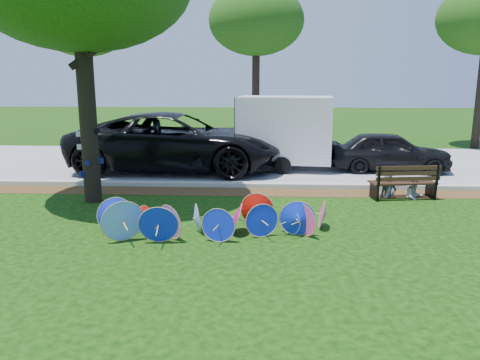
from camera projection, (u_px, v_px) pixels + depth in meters
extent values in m
plane|color=black|center=(209.00, 247.00, 9.01)|extent=(90.00, 90.00, 0.00)
cube|color=#472D16|center=(227.00, 192.00, 13.41)|extent=(90.00, 1.00, 0.01)
cube|color=#B7B5AD|center=(229.00, 185.00, 14.08)|extent=(90.00, 0.30, 0.12)
cube|color=gray|center=(237.00, 162.00, 18.14)|extent=(90.00, 8.00, 0.01)
cylinder|color=black|center=(88.00, 111.00, 11.89)|extent=(0.44, 0.44, 4.77)
cone|color=pink|center=(172.00, 222.00, 9.42)|extent=(0.67, 0.60, 0.74)
cone|color=#0F2ADC|center=(261.00, 220.00, 9.56)|extent=(0.70, 0.35, 0.71)
cone|color=#689EFF|center=(122.00, 220.00, 9.28)|extent=(0.88, 0.63, 0.87)
cone|color=#0F2ADC|center=(116.00, 216.00, 9.74)|extent=(0.79, 0.45, 0.78)
cone|color=#689EFF|center=(196.00, 218.00, 9.85)|extent=(0.32, 0.64, 0.63)
cone|color=#0F2ADC|center=(219.00, 225.00, 9.27)|extent=(0.70, 0.23, 0.70)
cone|color=#F64B99|center=(324.00, 214.00, 10.10)|extent=(0.22, 0.65, 0.64)
cone|color=#0F2ADC|center=(297.00, 219.00, 9.55)|extent=(0.75, 0.19, 0.75)
cone|color=red|center=(257.00, 210.00, 10.19)|extent=(0.76, 0.22, 0.76)
cone|color=#F64B99|center=(305.00, 220.00, 9.61)|extent=(0.55, 0.62, 0.69)
cone|color=#BA0C64|center=(235.00, 218.00, 9.75)|extent=(0.31, 0.68, 0.67)
cone|color=red|center=(151.00, 218.00, 9.73)|extent=(0.48, 0.72, 0.64)
cone|color=#0F2ADC|center=(291.00, 220.00, 9.73)|extent=(0.51, 0.48, 0.59)
cone|color=#0F2ADC|center=(159.00, 223.00, 9.18)|extent=(0.82, 0.37, 0.80)
imported|color=black|center=(176.00, 142.00, 16.32)|extent=(7.39, 3.58, 2.03)
imported|color=black|center=(389.00, 152.00, 16.27)|extent=(4.17, 1.88, 1.39)
cube|color=silver|center=(285.00, 129.00, 16.58)|extent=(3.45, 2.41, 2.87)
imported|color=#3A3F4F|center=(389.00, 175.00, 12.65)|extent=(0.50, 0.37, 1.26)
imported|color=silver|center=(415.00, 178.00, 12.63)|extent=(0.65, 0.57, 1.12)
cylinder|color=black|center=(88.00, 93.00, 22.89)|extent=(0.36, 0.36, 5.00)
ellipsoid|color=black|center=(83.00, 22.00, 22.19)|extent=(4.40, 4.40, 3.20)
cylinder|color=black|center=(256.00, 93.00, 22.11)|extent=(0.36, 0.36, 5.00)
ellipsoid|color=black|center=(256.00, 20.00, 21.41)|extent=(4.40, 4.40, 3.20)
cylinder|color=black|center=(480.00, 94.00, 21.34)|extent=(0.36, 0.36, 5.00)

